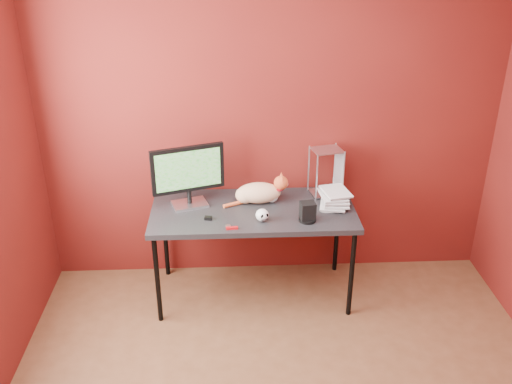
{
  "coord_description": "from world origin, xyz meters",
  "views": [
    {
      "loc": [
        -0.31,
        -2.34,
        2.7
      ],
      "look_at": [
        -0.14,
        1.15,
        1.0
      ],
      "focal_mm": 40.0,
      "sensor_mm": 36.0,
      "label": 1
    }
  ],
  "objects_px": {
    "skull_mug": "(262,215)",
    "cat": "(259,193)",
    "desk": "(253,215)",
    "book_stack": "(326,126)",
    "speaker": "(308,212)",
    "monitor": "(188,173)"
  },
  "relations": [
    {
      "from": "skull_mug",
      "to": "cat",
      "type": "bearing_deg",
      "value": 68.65
    },
    {
      "from": "desk",
      "to": "book_stack",
      "type": "xyz_separation_m",
      "value": [
        0.52,
        0.05,
        0.67
      ]
    },
    {
      "from": "desk",
      "to": "book_stack",
      "type": "distance_m",
      "value": 0.84
    },
    {
      "from": "desk",
      "to": "speaker",
      "type": "relative_size",
      "value": 10.46
    },
    {
      "from": "speaker",
      "to": "skull_mug",
      "type": "bearing_deg",
      "value": 169.83
    },
    {
      "from": "desk",
      "to": "monitor",
      "type": "distance_m",
      "value": 0.57
    },
    {
      "from": "speaker",
      "to": "cat",
      "type": "bearing_deg",
      "value": 128.93
    },
    {
      "from": "skull_mug",
      "to": "book_stack",
      "type": "height_order",
      "value": "book_stack"
    },
    {
      "from": "desk",
      "to": "speaker",
      "type": "xyz_separation_m",
      "value": [
        0.37,
        -0.2,
        0.12
      ]
    },
    {
      "from": "cat",
      "to": "speaker",
      "type": "bearing_deg",
      "value": -43.65
    },
    {
      "from": "monitor",
      "to": "skull_mug",
      "type": "height_order",
      "value": "monitor"
    },
    {
      "from": "cat",
      "to": "book_stack",
      "type": "distance_m",
      "value": 0.71
    },
    {
      "from": "speaker",
      "to": "book_stack",
      "type": "height_order",
      "value": "book_stack"
    },
    {
      "from": "monitor",
      "to": "cat",
      "type": "relative_size",
      "value": 1.07
    },
    {
      "from": "desk",
      "to": "cat",
      "type": "relative_size",
      "value": 3.07
    },
    {
      "from": "monitor",
      "to": "cat",
      "type": "bearing_deg",
      "value": -15.34
    },
    {
      "from": "speaker",
      "to": "book_stack",
      "type": "bearing_deg",
      "value": 52.54
    },
    {
      "from": "cat",
      "to": "book_stack",
      "type": "relative_size",
      "value": 0.4
    },
    {
      "from": "cat",
      "to": "speaker",
      "type": "xyz_separation_m",
      "value": [
        0.33,
        -0.31,
        -0.01
      ]
    },
    {
      "from": "cat",
      "to": "desk",
      "type": "bearing_deg",
      "value": -114.26
    },
    {
      "from": "monitor",
      "to": "book_stack",
      "type": "xyz_separation_m",
      "value": [
        0.99,
        -0.04,
        0.36
      ]
    },
    {
      "from": "monitor",
      "to": "speaker",
      "type": "xyz_separation_m",
      "value": [
        0.84,
        -0.28,
        -0.19
      ]
    }
  ]
}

